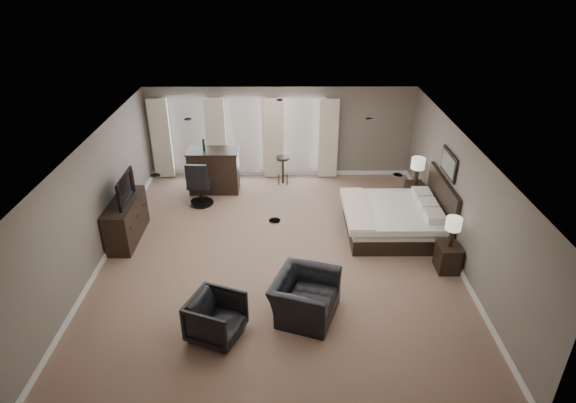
{
  "coord_description": "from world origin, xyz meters",
  "views": [
    {
      "loc": [
        0.15,
        -8.73,
        5.87
      ],
      "look_at": [
        0.2,
        0.4,
        1.1
      ],
      "focal_mm": 30.0,
      "sensor_mm": 36.0,
      "label": 1
    }
  ],
  "objects_px": {
    "bed": "(392,207)",
    "armchair_near": "(305,291)",
    "nightstand_far": "(414,194)",
    "nightstand_near": "(448,258)",
    "lamp_far": "(417,171)",
    "bar_stool_right": "(283,170)",
    "bar_stool_left": "(220,172)",
    "bar_counter": "(214,171)",
    "dresser": "(126,220)",
    "desk_chair": "(200,183)",
    "armchair_far": "(216,316)",
    "lamp_near": "(452,232)",
    "tv": "(122,198)"
  },
  "relations": [
    {
      "from": "nightstand_far",
      "to": "bar_stool_right",
      "type": "distance_m",
      "value": 3.64
    },
    {
      "from": "armchair_far",
      "to": "bar_stool_right",
      "type": "bearing_deg",
      "value": 10.97
    },
    {
      "from": "nightstand_near",
      "to": "tv",
      "type": "relative_size",
      "value": 0.53
    },
    {
      "from": "nightstand_near",
      "to": "lamp_far",
      "type": "relative_size",
      "value": 0.8
    },
    {
      "from": "nightstand_near",
      "to": "lamp_far",
      "type": "distance_m",
      "value": 2.97
    },
    {
      "from": "lamp_far",
      "to": "lamp_near",
      "type": "bearing_deg",
      "value": -90.0
    },
    {
      "from": "tv",
      "to": "desk_chair",
      "type": "bearing_deg",
      "value": -39.85
    },
    {
      "from": "armchair_near",
      "to": "desk_chair",
      "type": "distance_m",
      "value": 4.99
    },
    {
      "from": "armchair_far",
      "to": "bar_counter",
      "type": "relative_size",
      "value": 0.62
    },
    {
      "from": "lamp_far",
      "to": "tv",
      "type": "bearing_deg",
      "value": -166.6
    },
    {
      "from": "armchair_near",
      "to": "lamp_far",
      "type": "bearing_deg",
      "value": -15.43
    },
    {
      "from": "bar_stool_left",
      "to": "bed",
      "type": "bearing_deg",
      "value": -31.88
    },
    {
      "from": "lamp_far",
      "to": "bar_stool_right",
      "type": "distance_m",
      "value": 3.68
    },
    {
      "from": "armchair_near",
      "to": "desk_chair",
      "type": "height_order",
      "value": "desk_chair"
    },
    {
      "from": "nightstand_far",
      "to": "nightstand_near",
      "type": "bearing_deg",
      "value": -90.0
    },
    {
      "from": "lamp_far",
      "to": "bar_counter",
      "type": "distance_m",
      "value": 5.33
    },
    {
      "from": "lamp_far",
      "to": "armchair_near",
      "type": "bearing_deg",
      "value": -124.91
    },
    {
      "from": "bar_counter",
      "to": "dresser",
      "type": "bearing_deg",
      "value": -123.94
    },
    {
      "from": "bar_counter",
      "to": "bar_stool_left",
      "type": "distance_m",
      "value": 0.44
    },
    {
      "from": "bed",
      "to": "bar_stool_left",
      "type": "bearing_deg",
      "value": 148.12
    },
    {
      "from": "bar_stool_right",
      "to": "nightstand_far",
      "type": "bearing_deg",
      "value": -20.92
    },
    {
      "from": "nightstand_near",
      "to": "armchair_near",
      "type": "relative_size",
      "value": 0.48
    },
    {
      "from": "armchair_far",
      "to": "nightstand_near",
      "type": "bearing_deg",
      "value": -45.72
    },
    {
      "from": "nightstand_near",
      "to": "bar_stool_right",
      "type": "height_order",
      "value": "bar_stool_right"
    },
    {
      "from": "desk_chair",
      "to": "bed",
      "type": "bearing_deg",
      "value": 165.52
    },
    {
      "from": "nightstand_near",
      "to": "bar_stool_left",
      "type": "xyz_separation_m",
      "value": [
        -5.14,
        4.1,
        0.11
      ]
    },
    {
      "from": "bed",
      "to": "bar_stool_left",
      "type": "height_order",
      "value": "bed"
    },
    {
      "from": "bed",
      "to": "armchair_near",
      "type": "relative_size",
      "value": 1.8
    },
    {
      "from": "bed",
      "to": "armchair_near",
      "type": "bearing_deg",
      "value": -126.54
    },
    {
      "from": "armchair_near",
      "to": "bar_stool_right",
      "type": "height_order",
      "value": "armchair_near"
    },
    {
      "from": "bed",
      "to": "dresser",
      "type": "distance_m",
      "value": 6.04
    },
    {
      "from": "nightstand_far",
      "to": "bar_counter",
      "type": "distance_m",
      "value": 5.33
    },
    {
      "from": "bed",
      "to": "nightstand_far",
      "type": "height_order",
      "value": "bed"
    },
    {
      "from": "nightstand_near",
      "to": "desk_chair",
      "type": "xyz_separation_m",
      "value": [
        -5.52,
        2.93,
        0.32
      ]
    },
    {
      "from": "lamp_near",
      "to": "desk_chair",
      "type": "relative_size",
      "value": 0.53
    },
    {
      "from": "bar_stool_right",
      "to": "bar_stool_left",
      "type": "bearing_deg",
      "value": -176.65
    },
    {
      "from": "lamp_near",
      "to": "armchair_near",
      "type": "relative_size",
      "value": 0.54
    },
    {
      "from": "lamp_near",
      "to": "lamp_far",
      "type": "relative_size",
      "value": 0.91
    },
    {
      "from": "armchair_far",
      "to": "bar_stool_right",
      "type": "height_order",
      "value": "armchair_far"
    },
    {
      "from": "nightstand_far",
      "to": "lamp_far",
      "type": "relative_size",
      "value": 0.81
    },
    {
      "from": "nightstand_far",
      "to": "bar_stool_left",
      "type": "height_order",
      "value": "bar_stool_left"
    },
    {
      "from": "nightstand_far",
      "to": "bar_stool_right",
      "type": "xyz_separation_m",
      "value": [
        -3.4,
        1.3,
        0.11
      ]
    },
    {
      "from": "lamp_near",
      "to": "tv",
      "type": "height_order",
      "value": "lamp_near"
    },
    {
      "from": "nightstand_far",
      "to": "bar_stool_right",
      "type": "bearing_deg",
      "value": 159.08
    },
    {
      "from": "lamp_far",
      "to": "desk_chair",
      "type": "bearing_deg",
      "value": 179.72
    },
    {
      "from": "dresser",
      "to": "armchair_near",
      "type": "xyz_separation_m",
      "value": [
        3.94,
        -2.62,
        0.04
      ]
    },
    {
      "from": "bar_counter",
      "to": "armchair_near",
      "type": "bearing_deg",
      "value": -65.92
    },
    {
      "from": "bed",
      "to": "bar_stool_right",
      "type": "relative_size",
      "value": 2.72
    },
    {
      "from": "nightstand_near",
      "to": "nightstand_far",
      "type": "bearing_deg",
      "value": 90.0
    },
    {
      "from": "nightstand_near",
      "to": "desk_chair",
      "type": "height_order",
      "value": "desk_chair"
    }
  ]
}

